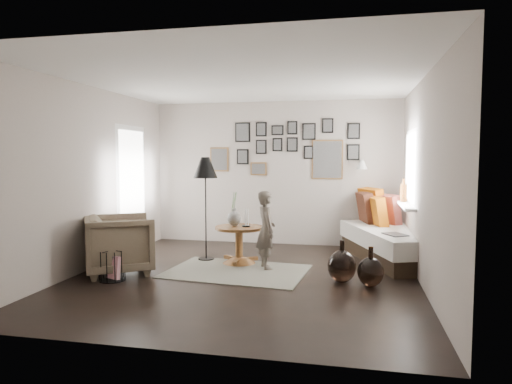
% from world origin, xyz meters
% --- Properties ---
extents(ground, '(4.80, 4.80, 0.00)m').
position_xyz_m(ground, '(0.00, 0.00, 0.00)').
color(ground, black).
rests_on(ground, ground).
extents(wall_back, '(4.50, 0.00, 4.50)m').
position_xyz_m(wall_back, '(0.00, 2.40, 1.30)').
color(wall_back, '#A79B92').
rests_on(wall_back, ground).
extents(wall_front, '(4.50, 0.00, 4.50)m').
position_xyz_m(wall_front, '(0.00, -2.40, 1.30)').
color(wall_front, '#A79B92').
rests_on(wall_front, ground).
extents(wall_left, '(0.00, 4.80, 4.80)m').
position_xyz_m(wall_left, '(-2.25, 0.00, 1.30)').
color(wall_left, '#A79B92').
rests_on(wall_left, ground).
extents(wall_right, '(0.00, 4.80, 4.80)m').
position_xyz_m(wall_right, '(2.25, 0.00, 1.30)').
color(wall_right, '#A79B92').
rests_on(wall_right, ground).
extents(ceiling, '(4.80, 4.80, 0.00)m').
position_xyz_m(ceiling, '(0.00, 0.00, 2.60)').
color(ceiling, white).
rests_on(ceiling, wall_back).
extents(door_left, '(0.00, 2.14, 2.14)m').
position_xyz_m(door_left, '(-2.23, 1.20, 1.05)').
color(door_left, white).
rests_on(door_left, wall_left).
extents(window_right, '(0.15, 1.32, 1.30)m').
position_xyz_m(window_right, '(2.18, 1.34, 0.93)').
color(window_right, white).
rests_on(window_right, wall_right).
extents(gallery_wall, '(2.74, 0.03, 1.08)m').
position_xyz_m(gallery_wall, '(0.29, 2.38, 1.74)').
color(gallery_wall, brown).
rests_on(gallery_wall, wall_back).
extents(wall_sconce, '(0.18, 0.36, 0.16)m').
position_xyz_m(wall_sconce, '(1.55, 2.13, 1.46)').
color(wall_sconce, white).
rests_on(wall_sconce, wall_back).
extents(rug, '(2.01, 1.50, 0.01)m').
position_xyz_m(rug, '(-0.17, 0.23, 0.01)').
color(rug, '#B7B7A1').
rests_on(rug, ground).
extents(pedestal_table, '(0.72, 0.72, 0.56)m').
position_xyz_m(pedestal_table, '(-0.25, 0.71, 0.26)').
color(pedestal_table, brown).
rests_on(pedestal_table, ground).
extents(vase, '(0.20, 0.20, 0.51)m').
position_xyz_m(vase, '(-0.33, 0.73, 0.72)').
color(vase, black).
rests_on(vase, pedestal_table).
extents(candles, '(0.12, 0.12, 0.27)m').
position_xyz_m(candles, '(-0.14, 0.71, 0.69)').
color(candles, black).
rests_on(candles, pedestal_table).
extents(daybed, '(1.61, 2.35, 1.07)m').
position_xyz_m(daybed, '(2.00, 1.49, 0.33)').
color(daybed, black).
rests_on(daybed, ground).
extents(magazine_on_daybed, '(0.37, 0.40, 0.02)m').
position_xyz_m(magazine_on_daybed, '(2.00, 0.84, 0.50)').
color(magazine_on_daybed, black).
rests_on(magazine_on_daybed, daybed).
extents(armchair, '(1.21, 1.21, 0.81)m').
position_xyz_m(armchair, '(-1.73, -0.17, 0.40)').
color(armchair, brown).
rests_on(armchair, ground).
extents(armchair_cushion, '(0.51, 0.51, 0.17)m').
position_xyz_m(armchair_cushion, '(-1.70, -0.12, 0.48)').
color(armchair_cushion, white).
rests_on(armchair_cushion, armchair).
extents(floor_lamp, '(0.37, 0.37, 1.59)m').
position_xyz_m(floor_lamp, '(-0.82, 0.85, 1.38)').
color(floor_lamp, black).
rests_on(floor_lamp, ground).
extents(magazine_basket, '(0.38, 0.38, 0.40)m').
position_xyz_m(magazine_basket, '(-1.64, -0.53, 0.19)').
color(magazine_basket, black).
rests_on(magazine_basket, ground).
extents(demijohn_large, '(0.36, 0.36, 0.55)m').
position_xyz_m(demijohn_large, '(1.28, -0.02, 0.21)').
color(demijohn_large, black).
rests_on(demijohn_large, ground).
extents(demijohn_small, '(0.32, 0.32, 0.50)m').
position_xyz_m(demijohn_small, '(1.63, -0.14, 0.19)').
color(demijohn_small, black).
rests_on(demijohn_small, ground).
extents(child, '(0.42, 0.48, 1.12)m').
position_xyz_m(child, '(0.20, 0.49, 0.56)').
color(child, '#534A42').
rests_on(child, ground).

